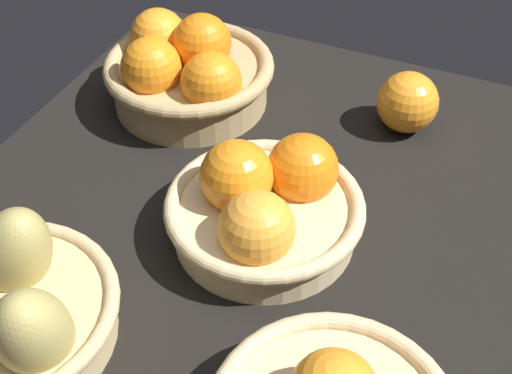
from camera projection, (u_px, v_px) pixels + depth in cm
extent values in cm
cube|color=black|center=(247.00, 241.00, 80.85)|extent=(84.00, 72.00, 3.00)
cylinder|color=#D3BC8C|center=(264.00, 220.00, 78.10)|extent=(20.48, 20.48, 4.46)
torus|color=#D3BC8C|center=(265.00, 206.00, 76.59)|extent=(22.26, 22.26, 1.77)
sphere|color=orange|center=(237.00, 176.00, 76.10)|extent=(8.19, 8.19, 8.19)
sphere|color=#F49E33|center=(257.00, 229.00, 71.86)|extent=(8.19, 8.19, 8.19)
sphere|color=orange|center=(303.00, 169.00, 78.31)|extent=(8.19, 8.19, 8.19)
cylinder|color=tan|center=(7.00, 322.00, 67.81)|extent=(21.00, 21.00, 4.53)
torus|color=tan|center=(1.00, 308.00, 66.28)|extent=(22.54, 22.54, 1.54)
ellipsoid|color=tan|center=(34.00, 334.00, 62.52)|extent=(11.83, 10.67, 13.46)
ellipsoid|color=tan|center=(15.00, 255.00, 68.79)|extent=(7.99, 11.71, 14.59)
cylinder|color=tan|center=(190.00, 84.00, 96.66)|extent=(21.18, 21.18, 5.77)
torus|color=tan|center=(189.00, 66.00, 94.71)|extent=(23.25, 23.25, 2.07)
sphere|color=orange|center=(151.00, 67.00, 91.14)|extent=(7.99, 7.99, 7.99)
sphere|color=orange|center=(202.00, 43.00, 93.85)|extent=(7.99, 7.99, 7.99)
sphere|color=orange|center=(211.00, 82.00, 89.67)|extent=(7.99, 7.99, 7.99)
sphere|color=orange|center=(159.00, 37.00, 96.77)|extent=(7.99, 7.99, 7.99)
sphere|color=orange|center=(408.00, 102.00, 91.50)|extent=(8.12, 8.12, 8.12)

